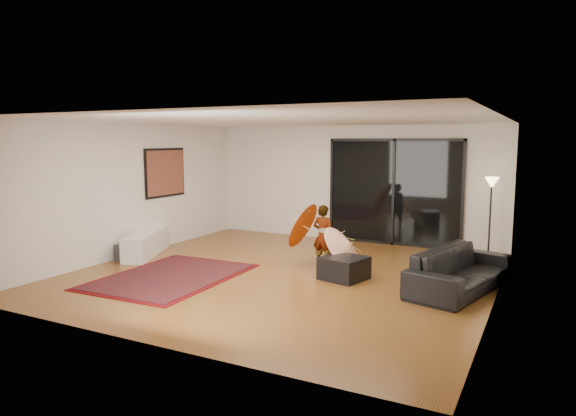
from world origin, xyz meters
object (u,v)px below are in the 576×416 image
Objects in this scene: sofa at (460,270)px; child at (323,235)px; ottoman at (344,268)px; media_console at (146,243)px.

child reaches higher than sofa.
child is (-2.56, 0.48, 0.26)m from sofa.
child reaches higher than ottoman.
sofa is at bearing -20.56° from media_console.
ottoman is at bearing -22.07° from media_console.
sofa reaches higher than media_console.
sofa is at bearing 6.42° from ottoman.
media_console is 1.50× the size of child.
media_console is at bearing 17.56° from child.
sofa is 1.92× the size of child.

